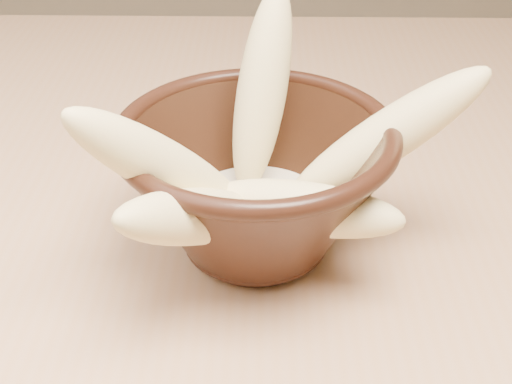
# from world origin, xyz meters

# --- Properties ---
(table) EXTENTS (1.20, 0.80, 0.75)m
(table) POSITION_xyz_m (0.00, 0.00, 0.67)
(table) COLOR tan
(table) RESTS_ON ground
(bowl) EXTENTS (0.20, 0.20, 0.11)m
(bowl) POSITION_xyz_m (0.00, -0.12, 0.81)
(bowl) COLOR black
(bowl) RESTS_ON table
(milk_puddle) EXTENTS (0.11, 0.11, 0.02)m
(milk_puddle) POSITION_xyz_m (0.00, -0.12, 0.79)
(milk_puddle) COLOR beige
(milk_puddle) RESTS_ON bowl
(banana_upright) EXTENTS (0.07, 0.10, 0.16)m
(banana_upright) POSITION_xyz_m (0.00, -0.07, 0.86)
(banana_upright) COLOR #EACD8A
(banana_upright) RESTS_ON bowl
(banana_left) EXTENTS (0.14, 0.11, 0.14)m
(banana_left) POSITION_xyz_m (-0.06, -0.15, 0.85)
(banana_left) COLOR #EACD8A
(banana_left) RESTS_ON bowl
(banana_right) EXTENTS (0.16, 0.04, 0.13)m
(banana_right) POSITION_xyz_m (0.09, -0.11, 0.84)
(banana_right) COLOR #EACD8A
(banana_right) RESTS_ON bowl
(banana_across) EXTENTS (0.15, 0.08, 0.05)m
(banana_across) POSITION_xyz_m (0.03, -0.15, 0.81)
(banana_across) COLOR #EACD8A
(banana_across) RESTS_ON bowl
(banana_front) EXTENTS (0.12, 0.14, 0.10)m
(banana_front) POSITION_xyz_m (-0.04, -0.18, 0.83)
(banana_front) COLOR #EACD8A
(banana_front) RESTS_ON bowl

